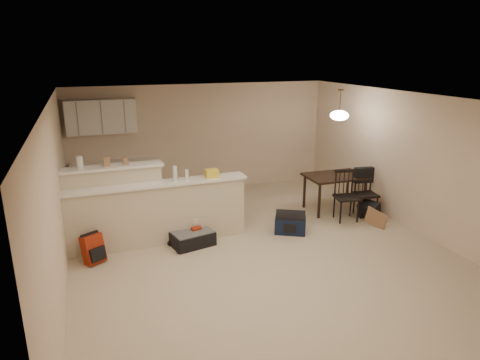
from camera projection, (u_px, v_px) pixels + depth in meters
name	position (u px, v px, depth m)	size (l,w,h in m)	color
room	(261.00, 179.00, 6.76)	(7.00, 7.02, 2.50)	beige
breakfast_bar	(143.00, 210.00, 7.24)	(3.08, 0.58, 1.39)	beige
upper_cabinets	(101.00, 117.00, 8.83)	(1.40, 0.34, 0.70)	white
kitchen_counter	(117.00, 184.00, 9.19)	(1.80, 0.60, 0.90)	white
thermostat	(362.00, 134.00, 9.07)	(0.02, 0.12, 0.12)	beige
jar	(80.00, 163.00, 6.81)	(0.10, 0.10, 0.20)	silver
cereal_box	(107.00, 162.00, 6.95)	(0.10, 0.07, 0.16)	#976F4E
small_box	(126.00, 161.00, 7.06)	(0.08, 0.06, 0.12)	#976F4E
bottle_a	(175.00, 174.00, 7.18)	(0.07, 0.07, 0.26)	silver
bottle_b	(187.00, 175.00, 7.26)	(0.06, 0.06, 0.18)	silver
bag_lump	(212.00, 173.00, 7.41)	(0.22, 0.18, 0.14)	#976F4E
dining_table	(335.00, 179.00, 8.80)	(1.23, 0.84, 0.75)	black
pendant_lamp	(339.00, 115.00, 8.42)	(0.36, 0.36, 0.62)	brown
dining_chair_near	(347.00, 196.00, 8.30)	(0.43, 0.41, 0.99)	black
dining_chair_far	(366.00, 193.00, 8.55)	(0.41, 0.39, 0.94)	black
suitcase	(193.00, 239.00, 7.30)	(0.69, 0.45, 0.23)	black
red_backpack	(93.00, 249.00, 6.68)	(0.31, 0.19, 0.46)	#9F2811
navy_duffel	(290.00, 225.00, 7.79)	(0.55, 0.30, 0.30)	#111B36
black_daypack	(369.00, 210.00, 8.48)	(0.37, 0.26, 0.33)	black
cardboard_sheet	(376.00, 219.00, 8.07)	(0.43, 0.02, 0.33)	#976F4E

